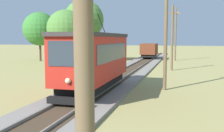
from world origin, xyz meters
TOP-DOWN VIEW (x-y plane):
  - red_tram at (0.00, 14.17)m, footprint 2.60×8.54m
  - freight_car at (0.00, 43.03)m, footprint 2.40×5.20m
  - utility_pole_near_tram at (4.23, 16.72)m, footprint 1.40×0.39m
  - utility_pole_mid at (4.23, 28.23)m, footprint 1.40×0.44m
  - utility_pole_far at (4.23, 41.92)m, footprint 1.40×0.56m
  - gravel_pile at (-4.88, 43.52)m, footprint 2.02×2.02m
  - track_worker at (2.50, 5.75)m, footprint 0.44×0.43m
  - tree_left_near at (-8.31, 28.42)m, footprint 4.51×4.51m
  - tree_right_near at (-15.96, 35.88)m, footprint 5.13×5.13m
  - tree_left_far at (-8.99, 36.47)m, footprint 5.95×5.95m

SIDE VIEW (x-z plane):
  - gravel_pile at x=-4.88m, z-range 0.00..0.85m
  - track_worker at x=2.50m, z-range 0.09..1.88m
  - freight_car at x=0.00m, z-range 0.40..2.71m
  - red_tram at x=0.00m, z-range -0.20..4.59m
  - utility_pole_mid at x=4.23m, z-range 0.10..7.13m
  - utility_pole_near_tram at x=4.23m, z-range 0.10..8.20m
  - utility_pole_far at x=4.23m, z-range 0.10..8.35m
  - tree_left_near at x=-8.31m, z-range 1.20..8.13m
  - tree_right_near at x=-15.96m, z-range 1.18..8.68m
  - tree_left_far at x=-8.99m, z-range 1.61..10.80m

